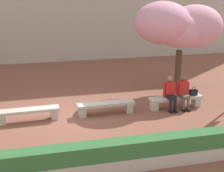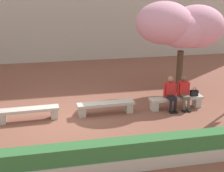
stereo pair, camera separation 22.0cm
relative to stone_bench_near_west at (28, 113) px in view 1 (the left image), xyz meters
The scene contains 9 objects.
ground_plane 1.41m from the stone_bench_near_west, ahead, with size 100.00×100.00×0.00m, color brown.
stone_bench_near_west is the anchor object (origin of this frame).
stone_bench_center 2.75m from the stone_bench_near_west, ahead, with size 2.11×0.48×0.45m.
stone_bench_near_east 5.50m from the stone_bench_near_west, ahead, with size 2.11×0.48×0.45m.
person_seated_left 5.24m from the stone_bench_near_west, ahead, with size 0.51×0.68×1.29m.
person_seated_right 5.78m from the stone_bench_near_west, ahead, with size 0.51×0.70×1.29m.
handbag 6.23m from the stone_bench_near_west, ahead, with size 0.30×0.15×0.34m.
cherry_tree_main 7.19m from the stone_bench_near_west, 17.83° to the left, with size 3.95×2.46×3.92m.
planter_hedge_foreground 3.88m from the stone_bench_near_west, 69.24° to the right, with size 13.08×0.50×0.80m.
Camera 1 is at (-0.85, -10.39, 4.49)m, focal length 50.00 mm.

